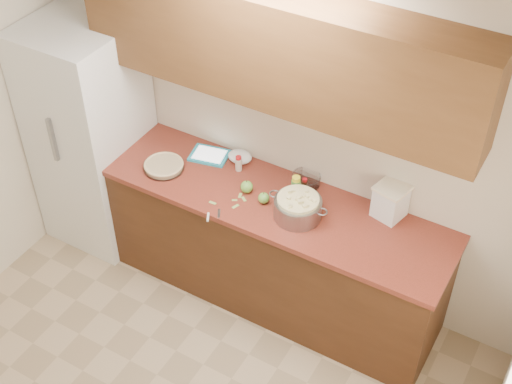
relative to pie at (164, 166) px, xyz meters
The scene contains 21 objects.
room_shell 1.60m from the pie, 61.95° to the right, with size 3.60×3.60×3.60m.
counter_run 0.88m from the pie, ahead, with size 2.64×0.68×0.92m.
upper_cabinets 1.27m from the pie, 18.90° to the left, with size 2.60×0.34×0.70m, color brown.
fridge 0.71m from the pie, behind, with size 0.70×0.70×1.80m, color white.
pie is the anchor object (origin of this frame).
colander 1.03m from the pie, ahead, with size 0.41×0.31×0.15m.
flour_canister 1.57m from the pie, 12.59° to the left, with size 0.23×0.23×0.24m.
tablet 0.34m from the pie, 53.81° to the left, with size 0.30×0.25×0.02m.
paring_knife 0.60m from the pie, 25.24° to the right, with size 0.09×0.15×0.02m.
lemon_bottle 0.95m from the pie, 11.87° to the left, with size 0.06×0.06×0.17m.
cinnamon_shaker 0.52m from the pie, 28.55° to the left, with size 0.05×0.05×0.12m.
vanilla_bottle 0.99m from the pie, 16.05° to the left, with size 0.04×0.04×0.11m.
mixing_bowl 1.00m from the pie, 20.64° to the left, with size 0.20×0.20×0.08m.
paper_towel 0.54m from the pie, 39.35° to the left, with size 0.18×0.14×0.07m, color white.
apple_left 0.63m from the pie, ahead, with size 0.08×0.08×0.10m.
apple_center 0.78m from the pie, ahead, with size 0.08×0.08×0.09m.
peel_a 0.64m from the pie, ahead, with size 0.05×0.02×0.00m, color #98BB5B.
peel_b 0.51m from the pie, 15.29° to the right, with size 0.05×0.02×0.00m, color #98BB5B.
peel_c 0.61m from the pie, ahead, with size 0.05×0.02×0.00m, color #98BB5B.
peel_d 0.65m from the pie, ahead, with size 0.05×0.02×0.00m, color #98BB5B.
peel_e 0.60m from the pie, ahead, with size 0.04×0.01×0.00m, color #98BB5B.
Camera 1 is at (1.74, -1.62, 4.07)m, focal length 50.00 mm.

